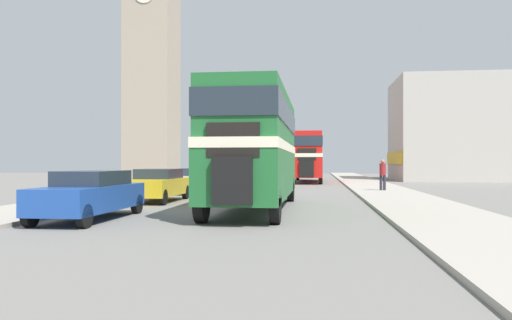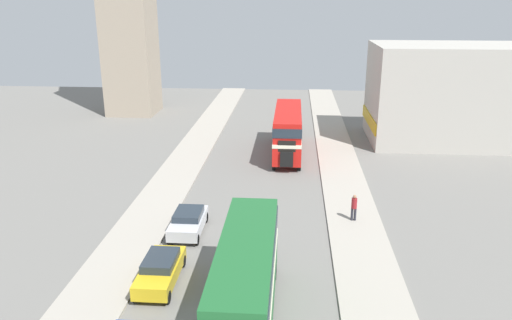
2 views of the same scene
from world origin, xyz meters
name	(u,v)px [view 2 (image 2 of 2)]	position (x,y,z in m)	size (l,w,h in m)	color
double_decker_bus	(246,278)	(0.79, 0.70, 2.45)	(2.38, 10.18, 4.09)	#1E602D
bus_distant	(288,128)	(2.19, 26.30, 2.47)	(2.42, 10.94, 4.14)	red
car_parked_mid	(160,270)	(-3.89, 3.88, 0.74)	(1.75, 4.31, 1.42)	gold
car_parked_far	(188,221)	(-3.66, 9.67, 0.73)	(1.84, 4.03, 1.38)	silver
pedestrian_walking	(354,206)	(6.68, 11.93, 1.11)	(0.36, 0.36, 1.76)	#282833
shop_building_block	(471,94)	(20.00, 31.95, 4.78)	(19.36, 9.48, 9.56)	#B2ADA3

